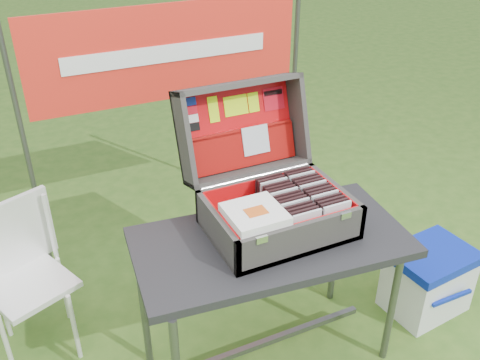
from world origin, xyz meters
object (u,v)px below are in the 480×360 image
table (269,303)px  suitcase (273,170)px  cooler (428,280)px  chair (30,287)px  cardboard_box (293,235)px

table → suitcase: 0.68m
table → cooler: (0.99, -0.05, -0.19)m
cooler → chair: (-2.03, 0.63, 0.21)m
suitcase → cooler: bearing=-9.3°
table → cardboard_box: table is taller
suitcase → cardboard_box: (0.45, 0.52, -0.83)m
table → cooler: table is taller
chair → cooler: bearing=-40.0°
cooler → cardboard_box: cardboard_box is taller
suitcase → chair: bearing=156.4°
table → cardboard_box: (0.51, 0.63, -0.17)m
cardboard_box → chair: bearing=163.3°
cooler → cardboard_box: (-0.48, 0.67, 0.02)m
cooler → cardboard_box: 0.83m
table → chair: 1.19m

